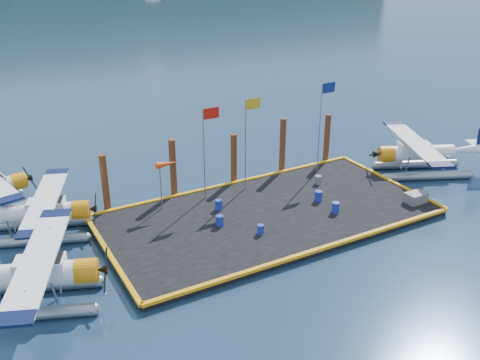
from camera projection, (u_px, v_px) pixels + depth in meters
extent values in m
plane|color=#172E45|center=(268.00, 218.00, 33.10)|extent=(4000.00, 4000.00, 0.00)
cube|color=black|center=(269.00, 216.00, 33.02)|extent=(20.00, 10.00, 0.40)
cylinder|color=gray|center=(33.00, 286.00, 26.06)|extent=(6.05, 2.87, 0.61)
cylinder|color=gray|center=(23.00, 315.00, 24.05)|extent=(6.05, 2.87, 0.61)
cylinder|color=white|center=(28.00, 275.00, 24.52)|extent=(4.78, 2.76, 1.11)
cube|color=white|center=(40.00, 267.00, 24.45)|extent=(2.48, 1.85, 0.91)
cube|color=black|center=(47.00, 263.00, 24.41)|extent=(1.71, 1.51, 0.56)
cylinder|color=orange|center=(87.00, 271.00, 24.84)|extent=(1.37, 1.46, 1.17)
cube|color=black|center=(105.00, 269.00, 24.94)|extent=(0.88, 2.11, 1.14)
cube|color=white|center=(39.00, 258.00, 24.25)|extent=(4.76, 9.02, 0.12)
cube|color=#0A1134|center=(56.00, 214.00, 28.19)|extent=(1.74, 1.40, 0.13)
cube|color=#0A1134|center=(15.00, 319.00, 20.31)|extent=(1.74, 1.40, 0.13)
cylinder|color=gray|center=(41.00, 224.00, 31.91)|extent=(5.60, 2.56, 0.56)
cylinder|color=gray|center=(34.00, 241.00, 30.06)|extent=(5.60, 2.56, 0.56)
cylinder|color=white|center=(37.00, 213.00, 30.50)|extent=(4.41, 2.49, 1.02)
cube|color=white|center=(47.00, 207.00, 30.44)|extent=(2.28, 1.68, 0.84)
cube|color=black|center=(51.00, 204.00, 30.40)|extent=(1.57, 1.37, 0.51)
cylinder|color=orange|center=(81.00, 210.00, 30.82)|extent=(1.25, 1.34, 1.08)
cube|color=black|center=(95.00, 209.00, 30.93)|extent=(0.78, 1.96, 1.05)
cube|color=white|center=(45.00, 199.00, 30.25)|extent=(4.26, 8.34, 0.11)
cube|color=#0A1134|center=(57.00, 172.00, 33.87)|extent=(1.60, 1.28, 0.12)
cube|color=#0A1134|center=(31.00, 234.00, 26.63)|extent=(1.60, 1.28, 0.12)
cylinder|color=orange|center=(18.00, 181.00, 34.51)|extent=(1.14, 1.25, 1.07)
cube|color=black|center=(30.00, 178.00, 34.99)|extent=(0.51, 2.02, 1.04)
cube|color=#0A1134|center=(10.00, 199.00, 30.35)|extent=(1.54, 1.12, 0.12)
cylinder|color=gray|center=(427.00, 176.00, 38.40)|extent=(5.94, 3.11, 0.60)
cylinder|color=gray|center=(416.00, 164.00, 40.41)|extent=(5.94, 3.11, 0.60)
cylinder|color=white|center=(421.00, 153.00, 38.84)|extent=(4.72, 2.93, 1.11)
cube|color=white|center=(414.00, 149.00, 38.65)|extent=(2.47, 1.92, 0.91)
cube|color=black|center=(410.00, 146.00, 38.54)|extent=(1.72, 1.54, 0.55)
cylinder|color=orange|center=(386.00, 154.00, 38.63)|extent=(1.40, 1.48, 1.17)
cube|color=black|center=(375.00, 154.00, 38.57)|extent=(0.97, 2.07, 1.13)
cube|color=white|center=(415.00, 142.00, 38.44)|extent=(5.09, 8.88, 0.12)
cube|color=#0A1134|center=(440.00, 165.00, 34.50)|extent=(1.75, 1.45, 0.13)
cube|color=#0A1134|center=(394.00, 124.00, 42.39)|extent=(1.75, 1.45, 0.13)
cylinder|color=navy|center=(220.00, 221.00, 31.33)|extent=(0.46, 0.46, 0.64)
cylinder|color=navy|center=(336.00, 207.00, 32.88)|extent=(0.47, 0.47, 0.67)
cylinder|color=navy|center=(319.00, 196.00, 34.36)|extent=(0.48, 0.48, 0.67)
cylinder|color=navy|center=(261.00, 229.00, 30.48)|extent=(0.39, 0.39, 0.55)
cylinder|color=slate|center=(318.00, 180.00, 36.81)|extent=(0.42, 0.42, 0.59)
cylinder|color=navy|center=(219.00, 205.00, 33.23)|extent=(0.45, 0.45, 0.64)
cube|color=slate|center=(416.00, 198.00, 34.12)|extent=(1.34, 0.89, 0.67)
cylinder|color=gray|center=(204.00, 155.00, 33.64)|extent=(0.08, 0.08, 6.00)
cube|color=red|center=(211.00, 113.00, 32.81)|extent=(1.10, 0.03, 0.70)
cylinder|color=gray|center=(245.00, 146.00, 34.94)|extent=(0.08, 0.08, 6.20)
cube|color=gold|center=(253.00, 104.00, 34.07)|extent=(1.10, 0.03, 0.70)
cylinder|color=gray|center=(319.00, 129.00, 37.55)|extent=(0.08, 0.08, 6.50)
cube|color=navy|center=(329.00, 88.00, 36.61)|extent=(1.10, 0.03, 0.70)
cylinder|color=gray|center=(161.00, 186.00, 32.92)|extent=(0.07, 0.07, 3.00)
cone|color=#F7410D|center=(167.00, 164.00, 32.57)|extent=(1.40, 0.44, 0.44)
cylinder|color=#3F2712|center=(105.00, 185.00, 32.82)|extent=(0.44, 0.44, 4.00)
cylinder|color=#3F2712|center=(173.00, 170.00, 34.78)|extent=(0.44, 0.44, 4.20)
cylinder|color=#3F2712|center=(234.00, 160.00, 36.86)|extent=(0.44, 0.44, 3.80)
cylinder|color=#3F2712|center=(282.00, 147.00, 38.54)|extent=(0.44, 0.44, 4.30)
cylinder|color=#3F2712|center=(327.00, 140.00, 40.38)|extent=(0.44, 0.44, 4.00)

